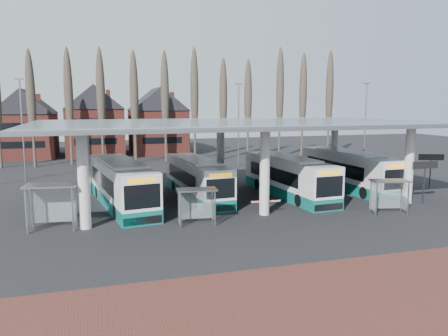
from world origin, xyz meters
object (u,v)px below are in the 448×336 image
object	(u,v)px
bus_0	(121,185)
bus_3	(348,171)
bus_1	(197,179)
shelter_2	(389,189)
shelter_1	(196,198)
bus_2	(288,177)
shelter_0	(52,197)

from	to	relation	value
bus_0	bus_3	bearing A→B (deg)	-6.16
bus_0	bus_1	distance (m)	6.40
bus_0	shelter_2	size ratio (longest dim) A/B	4.46
bus_3	shelter_1	size ratio (longest dim) A/B	4.74
bus_3	shelter_2	bearing A→B (deg)	-107.19
bus_1	bus_2	bearing A→B (deg)	-16.22
bus_1	shelter_0	distance (m)	12.67
bus_1	shelter_1	distance (m)	8.41
shelter_0	bus_3	bearing A→B (deg)	20.83
bus_2	bus_3	size ratio (longest dim) A/B	0.96
shelter_0	shelter_2	bearing A→B (deg)	0.20
bus_3	shelter_2	xyz separation A→B (m)	(-2.33, -8.77, 0.13)
bus_1	bus_3	bearing A→B (deg)	-6.05
bus_3	bus_2	bearing A→B (deg)	-172.88
bus_0	bus_2	size ratio (longest dim) A/B	1.05
bus_2	bus_3	distance (m)	6.60
bus_1	shelter_0	world-z (taller)	bus_1
bus_0	shelter_2	distance (m)	19.61
bus_2	shelter_0	distance (m)	18.91
bus_1	shelter_0	xyz separation A→B (m)	(-10.72, -6.71, 0.57)
bus_3	bus_1	bearing A→B (deg)	175.26
shelter_0	shelter_2	size ratio (longest dim) A/B	1.13
shelter_0	shelter_1	bearing A→B (deg)	-2.55
bus_0	bus_2	world-z (taller)	bus_0
bus_2	shelter_1	size ratio (longest dim) A/B	4.56
bus_3	shelter_1	bearing A→B (deg)	-156.89
bus_3	shelter_1	world-z (taller)	bus_3
bus_0	shelter_0	world-z (taller)	bus_0
shelter_2	shelter_1	bearing A→B (deg)	-171.45
bus_1	shelter_1	xyz separation A→B (m)	(-1.95, -8.18, 0.21)
shelter_1	shelter_2	world-z (taller)	shelter_2
shelter_1	bus_1	bearing A→B (deg)	82.44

